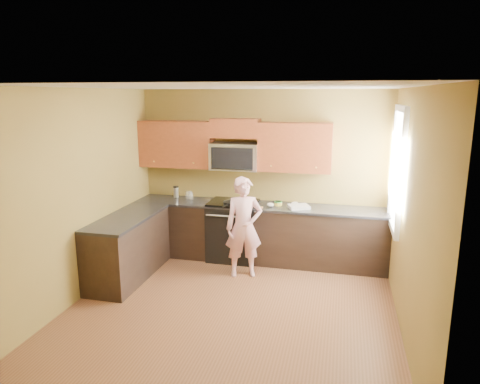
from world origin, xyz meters
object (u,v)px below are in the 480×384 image
(microwave, at_px, (235,169))
(stove, at_px, (233,230))
(woman, at_px, (244,227))
(frying_pan, at_px, (232,205))
(butter_tub, at_px, (278,205))
(travel_mug, at_px, (176,197))

(microwave, bearing_deg, stove, -90.00)
(stove, height_order, woman, woman)
(stove, distance_m, microwave, 0.98)
(frying_pan, xyz_separation_m, butter_tub, (0.69, 0.26, -0.03))
(frying_pan, distance_m, travel_mug, 1.15)
(stove, distance_m, frying_pan, 0.52)
(travel_mug, bearing_deg, microwave, -3.52)
(stove, relative_size, microwave, 1.25)
(woman, bearing_deg, butter_tub, 39.10)
(woman, height_order, frying_pan, woman)
(woman, bearing_deg, stove, 96.74)
(travel_mug, bearing_deg, butter_tub, -4.78)
(stove, xyz_separation_m, travel_mug, (-1.04, 0.19, 0.45))
(butter_tub, distance_m, travel_mug, 1.76)
(frying_pan, bearing_deg, microwave, 108.32)
(butter_tub, bearing_deg, travel_mug, 175.22)
(microwave, height_order, woman, microwave)
(stove, relative_size, travel_mug, 4.98)
(frying_pan, height_order, travel_mug, travel_mug)
(stove, xyz_separation_m, frying_pan, (0.03, -0.22, 0.47))
(stove, bearing_deg, frying_pan, -82.56)
(microwave, height_order, butter_tub, microwave)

